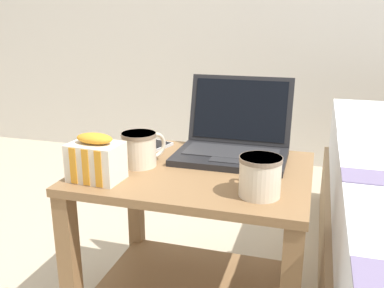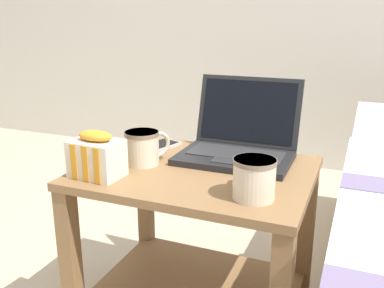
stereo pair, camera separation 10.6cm
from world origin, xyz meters
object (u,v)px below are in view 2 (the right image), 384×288
object	(u,v)px
cell_phone	(158,146)
snack_bag	(97,156)
laptop	(239,142)
mug_front_left	(143,146)
mug_front_right	(254,176)

from	to	relation	value
cell_phone	snack_bag	bearing A→B (deg)	-96.41
laptop	mug_front_left	bearing A→B (deg)	-144.68
laptop	snack_bag	bearing A→B (deg)	-134.90
laptop	cell_phone	xyz separation A→B (m)	(-0.26, -0.01, -0.04)
mug_front_left	mug_front_right	size ratio (longest dim) A/B	0.93
snack_bag	mug_front_right	bearing A→B (deg)	2.69
mug_front_left	snack_bag	xyz separation A→B (m)	(-0.06, -0.13, 0.00)
mug_front_right	cell_phone	world-z (taller)	mug_front_right
cell_phone	mug_front_left	bearing A→B (deg)	-78.62
laptop	cell_phone	size ratio (longest dim) A/B	2.06
snack_bag	mug_front_left	bearing A→B (deg)	64.25
mug_front_right	snack_bag	xyz separation A→B (m)	(-0.41, -0.02, 0.00)
mug_front_right	cell_phone	xyz separation A→B (m)	(-0.37, 0.27, -0.05)
mug_front_right	cell_phone	bearing A→B (deg)	144.61
mug_front_right	cell_phone	distance (m)	0.46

